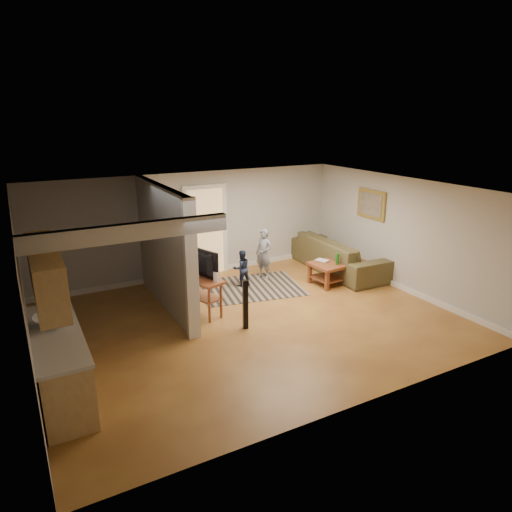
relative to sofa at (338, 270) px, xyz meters
The scene contains 11 objects.
ground 3.66m from the sofa, 154.39° to the right, with size 7.50×7.50×0.00m, color brown.
room_shell 4.74m from the sofa, 165.18° to the right, with size 7.54×6.02×2.52m.
area_rug 2.52m from the sofa, behind, with size 2.28×1.67×0.01m, color black.
sofa is the anchor object (origin of this frame).
coffee_table 0.92m from the sofa, 130.02° to the right, with size 1.34×0.85×0.76m.
tv_console 4.16m from the sofa, 169.88° to the right, with size 0.80×1.27×1.03m.
speaker_left 3.99m from the sofa, 153.25° to the right, with size 0.09×0.09×0.94m, color black.
speaker_right 4.47m from the sofa, 165.41° to the left, with size 0.11×0.11×1.07m, color black.
toy_basket 3.67m from the sofa, 167.33° to the left, with size 0.41×0.41×0.37m.
child 1.96m from the sofa, 167.67° to the left, with size 0.44×0.29×1.21m, color slate.
toddler 2.63m from the sofa, behind, with size 0.41×0.32×0.85m, color #1C233A.
Camera 1 is at (-3.69, -7.01, 3.78)m, focal length 32.00 mm.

